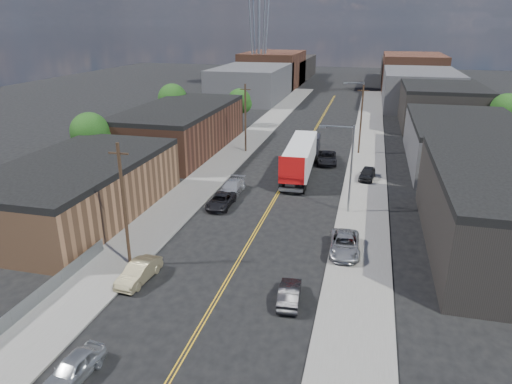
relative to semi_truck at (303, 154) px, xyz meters
The scene contains 33 objects.
ground 23.26m from the semi_truck, 93.72° to the left, with size 260.00×260.00×0.00m, color black.
centerline 8.59m from the semi_truck, 100.52° to the left, with size 0.32×120.00×0.01m, color gold.
sidewalk_left 13.86m from the semi_truck, 143.72° to the left, with size 5.00×140.00×0.15m, color slate.
sidewalk_right 11.63m from the semi_truck, 45.26° to the left, with size 5.00×140.00×0.15m, color slate.
warehouse_tan 27.18m from the semi_truck, 135.86° to the right, with size 12.00×22.00×5.60m.
warehouse_brown 20.76m from the semi_truck, 160.06° to the left, with size 12.00×26.00×6.60m.
industrial_right_b 22.42m from the semi_truck, 23.88° to the left, with size 14.00×24.00×6.10m.
industrial_right_c 40.65m from the semi_truck, 59.69° to the left, with size 14.00×22.00×7.60m.
skyline_left_a 61.94m from the semi_truck, 110.32° to the left, with size 16.00×30.00×8.00m, color #39393C.
skyline_right_a 60.97m from the semi_truck, 72.33° to the left, with size 16.00×30.00×8.00m, color #39393C.
skyline_left_b 85.85m from the semi_truck, 104.51° to the left, with size 16.00×26.00×10.00m, color #4F2D1F.
skyline_right_b 85.14m from the semi_truck, 77.45° to the left, with size 16.00×26.00×10.00m, color #4F2D1F.
skyline_left_c 105.30m from the semi_truck, 101.78° to the left, with size 16.00×40.00×7.00m, color black.
skyline_right_c 104.73m from the semi_truck, 79.82° to the left, with size 16.00×40.00×7.00m, color black.
streetlight_near 13.68m from the semi_truck, 62.92° to the right, with size 3.39×0.25×9.00m.
streetlight_far 24.03m from the semi_truck, 75.20° to the left, with size 3.39×0.25×9.00m.
utility_pole_left_near 28.74m from the semi_truck, 109.81° to the right, with size 1.60×0.26×10.00m.
utility_pole_left_far 12.89m from the semi_truck, 140.23° to the left, with size 1.60×0.26×10.00m.
utility_pole_right 13.20m from the semi_truck, 58.82° to the left, with size 1.60×0.26×10.00m.
chainlink_fence 35.91m from the semi_truck, 111.25° to the right, with size 0.05×16.00×1.22m.
tree_left_near 26.50m from the semi_truck, 164.77° to the right, with size 4.85×4.76×7.91m.
tree_left_mid 31.35m from the semi_truck, 144.61° to the left, with size 5.10×5.04×8.37m.
tree_left_far 29.52m from the semi_truck, 121.63° to the left, with size 4.35×4.20×6.97m.
tree_right_far 36.81m from the semi_truck, 38.94° to the left, with size 4.85×4.76×7.91m.
semi_truck is the anchor object (origin of this frame).
car_left_a 39.51m from the semi_truck, 99.48° to the right, with size 1.64×4.08×1.39m, color #B6BABC.
car_left_b 30.03m from the semi_truck, 105.19° to the right, with size 1.55×4.45×1.46m, color #817654.
car_left_c 15.14m from the semi_truck, 115.62° to the right, with size 2.25×4.87×1.35m, color black.
car_left_d 11.65m from the semi_truck, 124.36° to the right, with size 2.10×5.17×1.50m, color silver.
car_right_oncoming 29.20m from the semi_truck, 83.10° to the right, with size 1.40×4.03×1.33m, color black.
car_right_lot_a 22.03m from the semi_truck, 72.25° to the right, with size 2.44×5.30×1.47m, color #9C9DA1.
car_right_lot_c 8.37m from the semi_truck, ahead, with size 1.70×4.23×1.44m, color black.
car_ahead_truck 5.99m from the semi_truck, 62.38° to the left, with size 2.58×5.60×1.56m, color black.
Camera 1 is at (9.28, -18.66, 18.10)m, focal length 32.00 mm.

